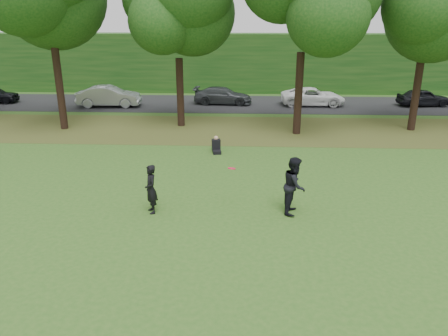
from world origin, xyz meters
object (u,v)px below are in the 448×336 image
Objects in this scene: player_left at (151,189)px; frisbee at (232,168)px; player_right at (295,185)px; seated_person at (216,146)px.

frisbee is at bearing 72.11° from player_left.
player_right is 2.45× the size of seated_person.
frisbee is at bearing -91.93° from seated_person.
player_right reaches higher than seated_person.
frisbee is (2.79, 0.37, 0.69)m from player_left.
seated_person is at bearing 98.19° from frisbee.
player_right is 7.66m from seated_person.
seated_person is (-0.98, 6.82, -1.25)m from frisbee.
player_left is at bearing -172.55° from frisbee.
player_left is 0.86× the size of player_right.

